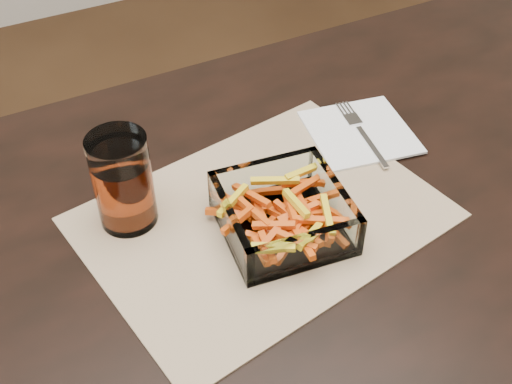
% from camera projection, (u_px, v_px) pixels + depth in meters
% --- Properties ---
extents(dining_table, '(1.60, 0.90, 0.75)m').
position_uv_depth(dining_table, '(312.00, 277.00, 0.89)').
color(dining_table, black).
rests_on(dining_table, ground).
extents(placemat, '(0.50, 0.40, 0.00)m').
position_uv_depth(placemat, '(262.00, 217.00, 0.85)').
color(placemat, tan).
rests_on(placemat, dining_table).
extents(glass_bowl, '(0.17, 0.17, 0.06)m').
position_uv_depth(glass_bowl, '(283.00, 216.00, 0.82)').
color(glass_bowl, white).
rests_on(glass_bowl, placemat).
extents(tumbler, '(0.08, 0.08, 0.13)m').
position_uv_depth(tumbler, '(123.00, 184.00, 0.81)').
color(tumbler, white).
rests_on(tumbler, placemat).
extents(napkin, '(0.18, 0.18, 0.00)m').
position_uv_depth(napkin, '(360.00, 132.00, 0.98)').
color(napkin, white).
rests_on(napkin, placemat).
extents(fork, '(0.05, 0.17, 0.00)m').
position_uv_depth(fork, '(361.00, 131.00, 0.98)').
color(fork, silver).
rests_on(fork, napkin).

